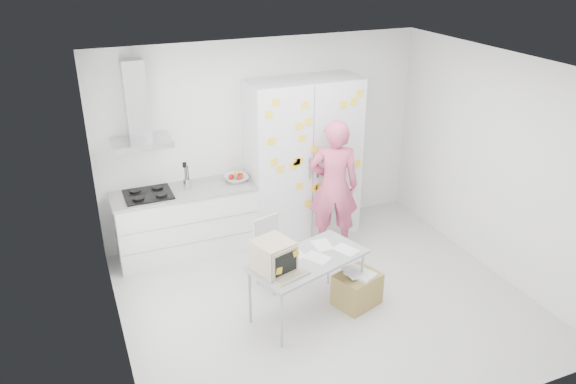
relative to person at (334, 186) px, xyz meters
name	(u,v)px	position (x,y,z in m)	size (l,w,h in m)	color
floor	(325,301)	(-0.64, -1.10, -0.91)	(4.50, 4.00, 0.02)	silver
walls	(301,172)	(-0.64, -0.38, 0.45)	(4.52, 4.01, 2.70)	white
ceiling	(333,68)	(-0.64, -1.10, 1.80)	(4.50, 4.00, 0.02)	white
counter_run	(187,221)	(-1.83, 0.60, -0.43)	(1.84, 0.63, 1.28)	white
range_hood	(137,112)	(-2.29, 0.74, 1.06)	(0.70, 0.48, 1.01)	silver
tall_cabinet	(303,159)	(-0.19, 0.57, 0.20)	(1.50, 0.68, 2.20)	silver
person	(334,186)	(0.00, 0.00, 0.00)	(0.66, 0.43, 1.80)	#CE5075
desk	(287,259)	(-1.18, -1.26, -0.12)	(1.43, 1.01, 1.03)	#91979A
chair	(272,248)	(-1.07, -0.51, -0.41)	(0.49, 0.49, 0.86)	beige
cardboard_box	(357,289)	(-0.33, -1.29, -0.70)	(0.58, 0.52, 0.42)	#9D8444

